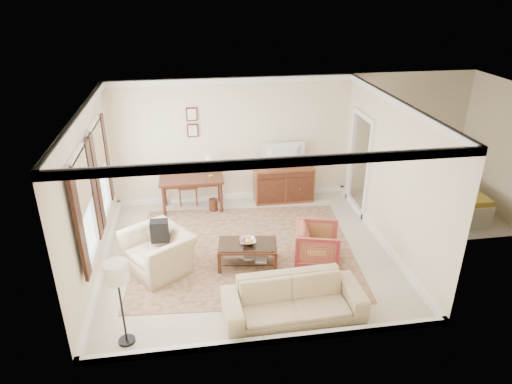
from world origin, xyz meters
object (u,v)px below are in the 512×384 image
object	(u,v)px
coffee_table	(248,248)
club_armchair	(158,245)
striped_armchair	(317,243)
tv	(285,148)
writing_desk	(192,182)
sofa	(294,294)
sideboard	(283,184)

from	to	relation	value
coffee_table	club_armchair	xyz separation A→B (m)	(-1.61, 0.11, 0.15)
coffee_table	striped_armchair	size ratio (longest dim) A/B	1.42
tv	club_armchair	bearing A→B (deg)	41.15
tv	coffee_table	xyz separation A→B (m)	(-1.21, -2.58, -0.98)
striped_armchair	club_armchair	distance (m)	2.91
writing_desk	club_armchair	world-z (taller)	club_armchair
writing_desk	tv	distance (m)	2.25
writing_desk	striped_armchair	world-z (taller)	striped_armchair
writing_desk	sofa	xyz separation A→B (m)	(1.44, -3.97, -0.24)
writing_desk	striped_armchair	size ratio (longest dim) A/B	1.77
club_armchair	sideboard	bearing A→B (deg)	97.00
sideboard	tv	world-z (taller)	tv
writing_desk	striped_armchair	xyz separation A→B (m)	(2.23, -2.52, -0.27)
coffee_table	sideboard	bearing A→B (deg)	64.94
club_armchair	tv	bearing A→B (deg)	96.77
sideboard	coffee_table	bearing A→B (deg)	-115.06
tv	striped_armchair	distance (m)	2.82
coffee_table	sofa	xyz separation A→B (m)	(0.50, -1.54, 0.08)
sideboard	sofa	bearing A→B (deg)	-99.74
striped_armchair	club_armchair	xyz separation A→B (m)	(-2.90, 0.19, 0.09)
tv	striped_armchair	xyz separation A→B (m)	(0.08, -2.66, -0.92)
coffee_table	striped_armchair	bearing A→B (deg)	-3.82
striped_armchair	sofa	bearing A→B (deg)	166.43
writing_desk	coffee_table	world-z (taller)	writing_desk
striped_armchair	sideboard	bearing A→B (deg)	16.53
sideboard	striped_armchair	world-z (taller)	sideboard
sideboard	club_armchair	bearing A→B (deg)	-138.62
sideboard	coffee_table	distance (m)	2.87
club_armchair	writing_desk	bearing A→B (deg)	129.49
tv	sideboard	bearing A→B (deg)	-90.00
writing_desk	tv	size ratio (longest dim) A/B	1.51
writing_desk	sideboard	size ratio (longest dim) A/B	1.04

